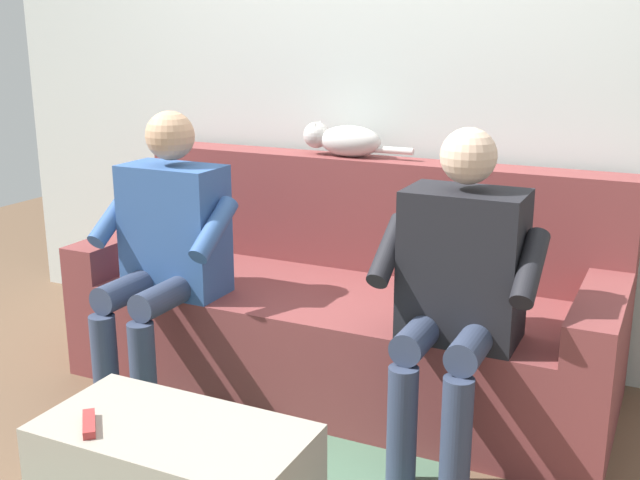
# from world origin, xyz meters

# --- Properties ---
(ground_plane) EXTENTS (8.00, 8.00, 0.00)m
(ground_plane) POSITION_xyz_m (0.00, 0.60, 0.00)
(ground_plane) COLOR brown
(back_wall) EXTENTS (4.27, 0.06, 2.63)m
(back_wall) POSITION_xyz_m (0.00, -0.62, 1.31)
(back_wall) COLOR silver
(back_wall) RESTS_ON ground
(couch) EXTENTS (2.22, 0.87, 0.92)m
(couch) POSITION_xyz_m (0.00, -0.16, 0.31)
(couch) COLOR brown
(couch) RESTS_ON ground
(person_left_seated) EXTENTS (0.55, 0.50, 1.16)m
(person_left_seated) POSITION_xyz_m (-0.59, 0.26, 0.65)
(person_left_seated) COLOR black
(person_left_seated) RESTS_ON ground
(person_right_seated) EXTENTS (0.56, 0.52, 1.16)m
(person_right_seated) POSITION_xyz_m (0.59, 0.29, 0.65)
(person_right_seated) COLOR #335693
(person_right_seated) RESTS_ON ground
(cat_on_backrest) EXTENTS (0.52, 0.15, 0.15)m
(cat_on_backrest) POSITION_xyz_m (0.14, -0.44, 0.99)
(cat_on_backrest) COLOR silver
(cat_on_backrest) RESTS_ON couch
(remote_red) EXTENTS (0.12, 0.13, 0.02)m
(remote_red) POSITION_xyz_m (0.21, 1.18, 0.38)
(remote_red) COLOR #B73333
(remote_red) RESTS_ON coffee_table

